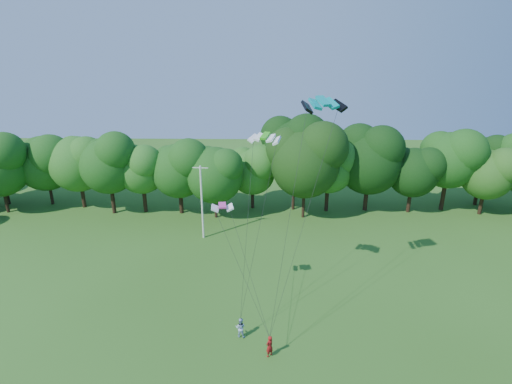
{
  "coord_description": "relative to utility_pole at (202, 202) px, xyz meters",
  "views": [
    {
      "loc": [
        2.81,
        -14.26,
        20.86
      ],
      "look_at": [
        2.23,
        13.0,
        10.91
      ],
      "focal_mm": 28.0,
      "sensor_mm": 36.0,
      "label": 1
    }
  ],
  "objects": [
    {
      "name": "kite_flyer_right",
      "position": [
        5.27,
        -16.72,
        -3.63
      ],
      "size": [
        0.89,
        0.75,
        1.62
      ],
      "primitive_type": "imported",
      "rotation": [
        0.0,
        0.0,
        2.94
      ],
      "color": "#A2BDE0",
      "rests_on": "ground"
    },
    {
      "name": "tree_back_east",
      "position": [
        35.54,
        7.72,
        1.95
      ],
      "size": [
        7.03,
        7.03,
        10.23
      ],
      "color": "black",
      "rests_on": "ground"
    },
    {
      "name": "kite_green",
      "position": [
        7.02,
        -11.56,
        10.03
      ],
      "size": [
        2.64,
        1.92,
        0.45
      ],
      "rotation": [
        0.0,
        0.0,
        -0.39
      ],
      "color": "green",
      "rests_on": "ground"
    },
    {
      "name": "kite_teal",
      "position": [
        11.24,
        -11.98,
        12.7
      ],
      "size": [
        3.48,
        2.41,
        0.67
      ],
      "rotation": [
        0.0,
        0.0,
        0.34
      ],
      "color": "#049194",
      "rests_on": "ground"
    },
    {
      "name": "kite_flyer_left",
      "position": [
        7.45,
        -18.74,
        -3.58
      ],
      "size": [
        0.74,
        0.73,
        1.71
      ],
      "primitive_type": "imported",
      "rotation": [
        0.0,
        0.0,
        3.88
      ],
      "color": "maroon",
      "rests_on": "ground"
    },
    {
      "name": "kite_pink",
      "position": [
        3.68,
        -12.32,
        4.59
      ],
      "size": [
        1.88,
        1.12,
        0.27
      ],
      "rotation": [
        0.0,
        0.0,
        0.15
      ],
      "color": "#D33A9C",
      "rests_on": "ground"
    },
    {
      "name": "tree_back_center",
      "position": [
        12.06,
        6.18,
        4.1
      ],
      "size": [
        9.4,
        9.4,
        13.68
      ],
      "color": "black",
      "rests_on": "ground"
    },
    {
      "name": "utility_pole",
      "position": [
        0.0,
        0.0,
        0.0
      ],
      "size": [
        1.73,
        0.23,
        8.66
      ],
      "rotation": [
        0.0,
        0.0,
        -0.09
      ],
      "color": "silver",
      "rests_on": "ground"
    }
  ]
}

